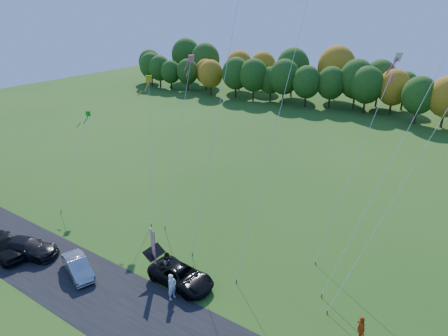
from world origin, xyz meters
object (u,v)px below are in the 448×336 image
Objects in this scene: silver_sedan at (78,267)px; person_east at (360,329)px; black_suv at (181,276)px; feather_flag at (153,247)px.

silver_sedan is 20.12m from person_east.
silver_sedan is at bearing -106.82° from person_east.
person_east is at bearing -77.58° from black_suv.
person_east reaches higher than silver_sedan.
feather_flag is at bearing 99.19° from black_suv.
silver_sedan is at bearing 119.15° from black_suv.
black_suv is 7.91m from silver_sedan.
black_suv is at bearing 5.80° from feather_flag.
feather_flag reaches higher than silver_sedan.
black_suv reaches higher than silver_sedan.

